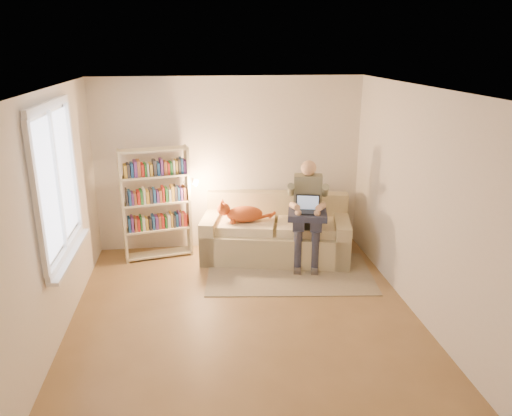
{
  "coord_description": "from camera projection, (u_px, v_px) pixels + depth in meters",
  "views": [
    {
      "loc": [
        -0.49,
        -5.11,
        3.02
      ],
      "look_at": [
        0.25,
        1.0,
        1.0
      ],
      "focal_mm": 35.0,
      "sensor_mm": 36.0,
      "label": 1
    }
  ],
  "objects": [
    {
      "name": "floor",
      "position": [
        245.0,
        317.0,
        5.82
      ],
      "size": [
        4.5,
        4.5,
        0.0
      ],
      "primitive_type": "plane",
      "color": "brown",
      "rests_on": "ground"
    },
    {
      "name": "cat",
      "position": [
        240.0,
        214.0,
        7.2
      ],
      "size": [
        0.81,
        0.38,
        0.29
      ],
      "rotation": [
        0.0,
        0.0,
        -0.21
      ],
      "color": "#D8612A",
      "rests_on": "sofa"
    },
    {
      "name": "rug",
      "position": [
        289.0,
        273.0,
        6.91
      ],
      "size": [
        2.38,
        1.57,
        0.01
      ],
      "primitive_type": "cube",
      "rotation": [
        0.0,
        0.0,
        -0.11
      ],
      "color": "gray",
      "rests_on": "floor"
    },
    {
      "name": "wall_front",
      "position": [
        277.0,
        319.0,
        3.29
      ],
      "size": [
        4.0,
        0.02,
        2.6
      ],
      "primitive_type": "cube",
      "color": "silver",
      "rests_on": "floor"
    },
    {
      "name": "wall_back",
      "position": [
        229.0,
        164.0,
        7.53
      ],
      "size": [
        4.0,
        0.02,
        2.6
      ],
      "primitive_type": "cube",
      "color": "silver",
      "rests_on": "floor"
    },
    {
      "name": "ceiling",
      "position": [
        243.0,
        89.0,
        5.01
      ],
      "size": [
        4.0,
        4.5,
        0.02
      ],
      "primitive_type": "cube",
      "color": "white",
      "rests_on": "wall_back"
    },
    {
      "name": "bookshelf",
      "position": [
        156.0,
        198.0,
        7.2
      ],
      "size": [
        1.12,
        0.45,
        1.65
      ],
      "rotation": [
        0.0,
        0.0,
        0.21
      ],
      "color": "beige",
      "rests_on": "floor"
    },
    {
      "name": "window",
      "position": [
        62.0,
        206.0,
        5.35
      ],
      "size": [
        0.12,
        1.52,
        1.69
      ],
      "color": "white",
      "rests_on": "wall_left"
    },
    {
      "name": "wall_right",
      "position": [
        420.0,
        205.0,
        5.64
      ],
      "size": [
        0.02,
        4.5,
        2.6
      ],
      "primitive_type": "cube",
      "color": "silver",
      "rests_on": "floor"
    },
    {
      "name": "laptop",
      "position": [
        308.0,
        208.0,
        6.93
      ],
      "size": [
        0.37,
        0.32,
        0.29
      ],
      "rotation": [
        0.0,
        0.0,
        -0.21
      ],
      "color": "black",
      "rests_on": "blanket"
    },
    {
      "name": "wall_left",
      "position": [
        53.0,
        219.0,
        5.18
      ],
      "size": [
        0.02,
        4.5,
        2.6
      ],
      "primitive_type": "cube",
      "color": "silver",
      "rests_on": "floor"
    },
    {
      "name": "sofa",
      "position": [
        276.0,
        235.0,
        7.41
      ],
      "size": [
        2.27,
        1.38,
        0.9
      ],
      "rotation": [
        0.0,
        0.0,
        -0.21
      ],
      "color": "tan",
      "rests_on": "floor"
    },
    {
      "name": "person",
      "position": [
        307.0,
        207.0,
        7.06
      ],
      "size": [
        0.51,
        0.7,
        1.48
      ],
      "rotation": [
        0.0,
        0.0,
        -0.21
      ],
      "color": "gray",
      "rests_on": "sofa"
    },
    {
      "name": "blanket",
      "position": [
        307.0,
        215.0,
        6.95
      ],
      "size": [
        0.62,
        0.54,
        0.09
      ],
      "primitive_type": "cube",
      "rotation": [
        0.0,
        0.0,
        -0.21
      ],
      "color": "#252A41",
      "rests_on": "person"
    }
  ]
}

